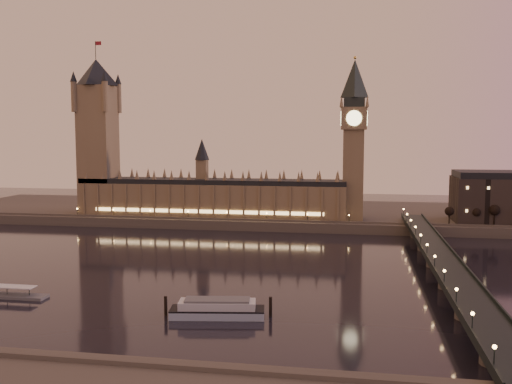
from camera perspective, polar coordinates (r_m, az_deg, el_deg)
ground at (r=261.83m, az=-2.55°, el=-7.63°), size 700.00×700.00×0.00m
far_embankment at (r=418.51m, az=6.35°, el=-2.22°), size 560.00×130.00×6.00m
palace_of_westminster at (r=383.77m, az=-4.54°, el=-0.11°), size 180.00×26.62×52.00m
victoria_tower at (r=409.13m, az=-15.56°, el=6.24°), size 31.68×31.68×118.00m
big_ben at (r=369.83m, az=9.76°, el=6.17°), size 17.68×17.68×104.00m
westminster_bridge at (r=257.41m, az=17.94°, el=-6.88°), size 13.20×260.00×15.30m
bare_tree_0 at (r=365.47m, az=18.97°, el=-1.87°), size 5.45×5.45×11.08m
bare_tree_1 at (r=367.76m, az=20.96°, el=-1.89°), size 5.45×5.45×11.08m
bare_tree_2 at (r=370.50m, az=22.94°, el=-1.91°), size 5.45×5.45×11.08m
moored_barge at (r=193.83m, az=-3.89°, el=-11.58°), size 35.81×13.34×6.64m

